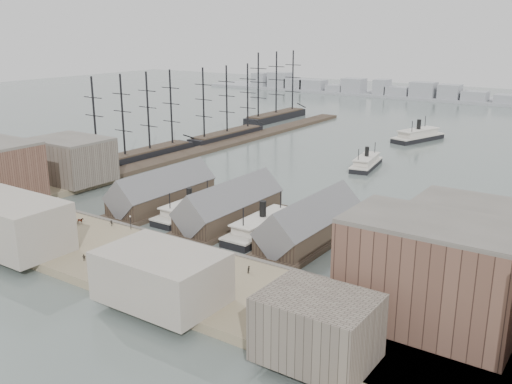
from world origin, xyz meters
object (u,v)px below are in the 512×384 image
Objects in this scene: horse_cart_left at (78,220)px; horse_cart_right at (176,270)px; ferry_docked_west at (190,210)px; horse_cart_center at (119,248)px; tram at (386,313)px.

horse_cart_right reaches higher than horse_cart_left.
ferry_docked_west is at bearing -13.91° from horse_cart_left.
horse_cart_left reaches higher than horse_cart_center.
horse_cart_center is (7.07, -33.91, 0.63)m from ferry_docked_west.
horse_cart_right reaches higher than horse_cart_center.
horse_cart_left is at bearing 67.54° from horse_cart_right.
horse_cart_right is at bearing -82.35° from horse_cart_left.
horse_cart_right is at bearing -53.19° from ferry_docked_west.
ferry_docked_west is 2.54× the size of tram.
tram reaches higher than horse_cart_right.
horse_cart_left is at bearing 170.98° from tram.
tram is 2.07× the size of horse_cart_center.
ferry_docked_west is at bearing 151.11° from tram.
ferry_docked_west is 44.89m from horse_cart_right.
horse_cart_right is (44.52, -9.91, 0.02)m from horse_cart_left.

